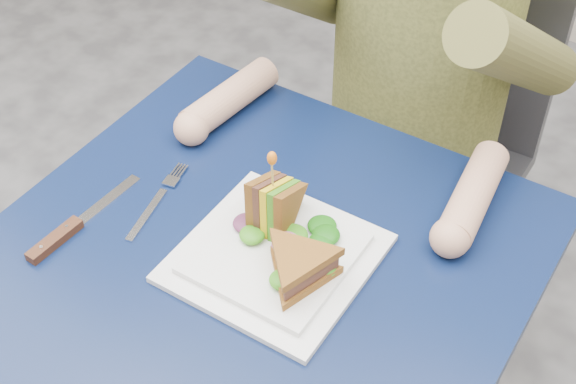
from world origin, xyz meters
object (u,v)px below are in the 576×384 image
Objects in this scene: sandwich_flat at (299,266)px; fork at (156,202)px; sandwich_upright at (273,206)px; knife at (65,232)px; table at (252,294)px; plate at (275,256)px; chair at (429,121)px.

fork is (-0.27, 0.02, -0.04)m from sandwich_flat.
fork is (-0.19, -0.05, -0.05)m from sandwich_upright.
sandwich_upright reaches higher than knife.
table is at bearing -88.39° from sandwich_upright.
sandwich_upright is (-0.03, 0.05, 0.05)m from plate.
plate is 0.22m from fork.
sandwich_flat is (0.05, -0.03, 0.04)m from plate.
sandwich_upright reaches higher than plate.
plate is 0.07m from sandwich_flat.
table is 0.29m from knife.
sandwich_upright is at bearing 13.92° from fork.
chair is at bearing 71.28° from knife.
plate is 0.07m from sandwich_upright.
table is at bearing -151.11° from plate.
fork is at bearing 60.21° from knife.
table is 0.81× the size of chair.
table is at bearing -90.00° from chair.
knife is (-0.26, -0.76, 0.20)m from chair.
knife reaches higher than fork.
chair reaches higher than table.
fork is (-0.19, 0.02, 0.08)m from table.
table is at bearing -4.86° from fork.
knife is at bearing -146.59° from sandwich_upright.
chair is at bearing 73.63° from fork.
sandwich_upright is 0.77× the size of fork.
fork reaches higher than table.
knife is (-0.26, -0.17, -0.05)m from sandwich_upright.
plate is at bearing -87.23° from chair.
chair is 0.64m from sandwich_upright.
sandwich_flat is at bearing -24.44° from plate.
sandwich_flat is at bearing -5.00° from fork.
table is at bearing 174.71° from sandwich_flat.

